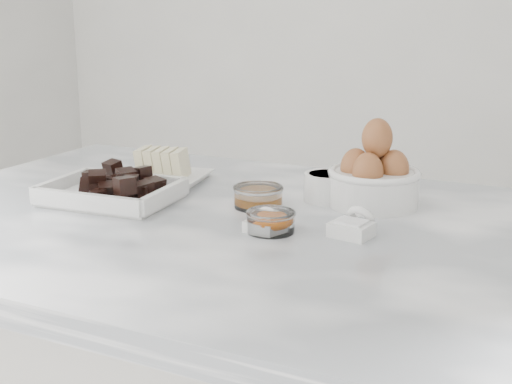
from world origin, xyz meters
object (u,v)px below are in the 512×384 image
Objects in this scene: egg_bowl at (374,178)px; vanilla_spoon at (264,223)px; butter_plate at (159,170)px; honey_bowl at (258,196)px; salt_spoon at (354,226)px; zest_bowl at (271,221)px; sugar_ramekin at (327,186)px; chocolate_dish at (111,188)px.

egg_bowl is 0.24m from vanilla_spoon.
butter_plate is 1.18× the size of egg_bowl.
salt_spoon is (0.19, -0.07, -0.00)m from honey_bowl.
salt_spoon is at bearing 18.72° from zest_bowl.
sugar_ramekin is 0.20m from vanilla_spoon.
butter_plate is 2.42× the size of zest_bowl.
chocolate_dish is 0.44m from salt_spoon.
sugar_ramekin reaches higher than vanilla_spoon.
salt_spoon is at bearing -57.58° from sugar_ramekin.
salt_spoon is at bearing 16.13° from vanilla_spoon.
zest_bowl is at bearing -161.28° from salt_spoon.
sugar_ramekin is (0.34, 0.02, 0.00)m from butter_plate.
chocolate_dish reaches higher than zest_bowl.
salt_spoon reaches higher than vanilla_spoon.
honey_bowl is (-0.09, -0.09, -0.01)m from sugar_ramekin.
butter_plate is 2.36× the size of salt_spoon.
sugar_ramekin is 0.95× the size of honey_bowl.
chocolate_dish is 3.01× the size of salt_spoon.
egg_bowl reaches higher than honey_bowl.
chocolate_dish is 3.09× the size of zest_bowl.
honey_bowl is 1.13× the size of zest_bowl.
egg_bowl is 1.83× the size of honey_bowl.
honey_bowl is 0.21m from salt_spoon.
salt_spoon reaches higher than zest_bowl.
salt_spoon is (0.02, -0.17, -0.03)m from egg_bowl.
butter_plate is 0.46m from salt_spoon.
egg_bowl is (0.42, 0.02, 0.02)m from butter_plate.
butter_plate is at bearing 150.22° from zest_bowl.
sugar_ramekin is at bearing 44.96° from honey_bowl.
sugar_ramekin reaches higher than salt_spoon.
chocolate_dish is at bearing -178.92° from salt_spoon.
egg_bowl is 2.01× the size of salt_spoon.
egg_bowl is at bearing 65.71° from zest_bowl.
egg_bowl is at bearing 23.22° from chocolate_dish.
zest_bowl is at bearing -8.89° from vanilla_spoon.
vanilla_spoon is 0.14m from salt_spoon.
egg_bowl is at bearing 29.49° from honey_bowl.
sugar_ramekin is (0.33, 0.17, 0.00)m from chocolate_dish.
butter_plate is 2.26× the size of sugar_ramekin.
chocolate_dish is 0.26m from honey_bowl.
vanilla_spoon is (-0.01, 0.00, -0.01)m from zest_bowl.
butter_plate is 3.18× the size of vanilla_spoon.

